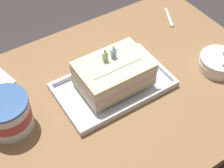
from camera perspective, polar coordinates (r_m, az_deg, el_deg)
dining_table at (r=1.14m, az=-0.24°, el=-5.08°), size 1.12×0.74×0.72m
foil_tray at (r=1.06m, az=0.25°, el=-0.37°), size 0.37×0.23×0.02m
birthday_cake at (r=1.02m, az=0.26°, el=1.90°), size 0.23×0.16×0.13m
bowl_stack at (r=1.17m, az=18.24°, el=3.61°), size 0.14×0.14×0.10m
ice_cream_tub at (r=0.98m, az=-17.94°, el=-5.05°), size 0.14×0.14×0.11m
serving_spoon_by_bowls at (r=1.35m, az=10.23°, el=10.96°), size 0.07×0.12×0.01m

